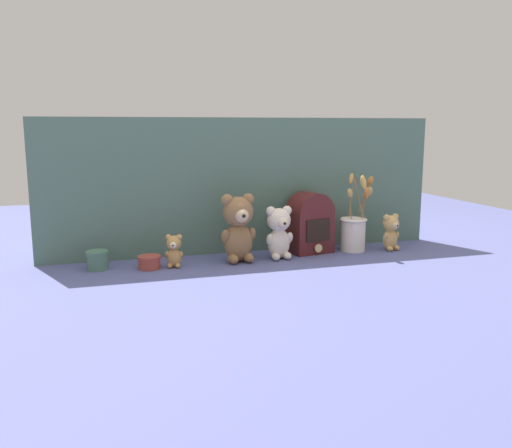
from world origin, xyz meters
TOP-DOWN VIEW (x-y plane):
  - ground_plane at (0.00, 0.00)m, footprint 4.00×4.00m
  - backdrop_wall at (0.00, 0.17)m, footprint 1.76×0.02m
  - teddy_bear_large at (-0.08, -0.00)m, footprint 0.15×0.14m
  - teddy_bear_medium at (0.09, -0.01)m, footprint 0.12×0.11m
  - teddy_bear_small at (0.63, 0.00)m, footprint 0.09×0.08m
  - teddy_bear_tiny at (-0.35, -0.02)m, footprint 0.07×0.07m
  - flower_vase at (0.46, 0.04)m, footprint 0.17×0.14m
  - vintage_radio at (0.26, 0.07)m, footprint 0.20×0.16m
  - decorative_tin_tall at (-0.44, -0.01)m, footprint 0.09×0.09m
  - decorative_tin_short at (-0.64, 0.04)m, footprint 0.09×0.09m

SIDE VIEW (x-z plane):
  - ground_plane at x=0.00m, z-range 0.00..0.00m
  - decorative_tin_tall at x=-0.44m, z-range 0.00..0.05m
  - decorative_tin_short at x=-0.64m, z-range 0.00..0.07m
  - teddy_bear_tiny at x=-0.35m, z-range 0.00..0.13m
  - teddy_bear_small at x=0.63m, z-range 0.00..0.17m
  - flower_vase at x=0.46m, z-range -0.08..0.27m
  - teddy_bear_medium at x=0.09m, z-range 0.00..0.23m
  - vintage_radio at x=0.26m, z-range 0.00..0.27m
  - teddy_bear_large at x=-0.08m, z-range 0.01..0.29m
  - backdrop_wall at x=0.00m, z-range 0.00..0.58m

